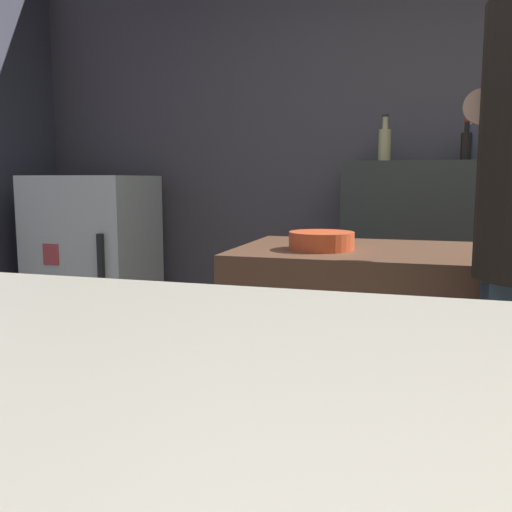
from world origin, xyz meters
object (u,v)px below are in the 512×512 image
Objects in this scene: mixing_bowl at (321,241)px; bottle_vinegar at (466,145)px; bottle_soy at (385,143)px; bottle_hot_sauce at (468,146)px; mini_fridge at (95,272)px.

bottle_vinegar reaches higher than mixing_bowl.
bottle_soy is 1.24× the size of bottle_hot_sauce.
bottle_vinegar is (0.50, 1.33, 0.37)m from mixing_bowl.
mixing_bowl is 1.47m from bottle_vinegar.
mini_fridge is 2.25m from bottle_hot_sauce.
mini_fridge is 4.69× the size of bottle_soy.
bottle_vinegar is (-0.02, -0.12, 0.00)m from bottle_hot_sauce.
mixing_bowl is 0.83× the size of bottle_soy.
bottle_hot_sauce is at bearing 8.76° from bottle_soy.
mixing_bowl is 1.44m from bottle_soy.
bottle_vinegar is (0.41, -0.06, -0.02)m from bottle_soy.
mixing_bowl is 1.02× the size of bottle_vinegar.
bottle_soy is at bearing 172.19° from bottle_vinegar.
bottle_hot_sauce reaches higher than mixing_bowl.
mixing_bowl is at bearing -109.60° from bottle_hot_sauce.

